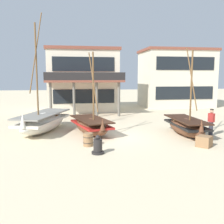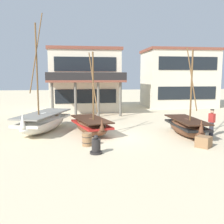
# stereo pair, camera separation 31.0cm
# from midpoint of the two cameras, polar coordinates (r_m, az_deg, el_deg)

# --- Properties ---
(ground_plane) EXTENTS (120.00, 120.00, 0.00)m
(ground_plane) POSITION_cam_midpoint_polar(r_m,az_deg,el_deg) (15.70, 1.08, -5.56)
(ground_plane) COLOR beige
(fishing_boat_near_left) EXTENTS (2.64, 4.38, 5.16)m
(fishing_boat_near_left) POSITION_cam_midpoint_polar(r_m,az_deg,el_deg) (16.48, -4.19, -2.95)
(fishing_boat_near_left) COLOR brown
(fishing_boat_near_left) RESTS_ON ground
(fishing_boat_centre_large) EXTENTS (3.49, 5.75, 7.74)m
(fishing_boat_centre_large) POSITION_cam_midpoint_polar(r_m,az_deg,el_deg) (17.60, -14.56, -2.01)
(fishing_boat_centre_large) COLOR silver
(fishing_boat_centre_large) RESTS_ON ground
(fishing_boat_far_right) EXTENTS (1.62, 4.30, 5.43)m
(fishing_boat_far_right) POSITION_cam_midpoint_polar(r_m,az_deg,el_deg) (16.67, 16.81, -3.04)
(fishing_boat_far_right) COLOR brown
(fishing_boat_far_right) RESTS_ON ground
(fisherman_by_hull) EXTENTS (0.35, 0.42, 1.68)m
(fisherman_by_hull) POSITION_cam_midpoint_polar(r_m,az_deg,el_deg) (16.89, 21.89, -2.29)
(fisherman_by_hull) COLOR #33333D
(fisherman_by_hull) RESTS_ON ground
(capstan_winch) EXTENTS (0.61, 0.61, 0.91)m
(capstan_winch) POSITION_cam_midpoint_polar(r_m,az_deg,el_deg) (12.26, -2.85, -7.67)
(capstan_winch) COLOR black
(capstan_winch) RESTS_ON ground
(wooden_barrel) EXTENTS (0.56, 0.56, 0.70)m
(wooden_barrel) POSITION_cam_midpoint_polar(r_m,az_deg,el_deg) (13.63, -4.94, -6.14)
(wooden_barrel) COLOR olive
(wooden_barrel) RESTS_ON ground
(cargo_crate) EXTENTS (0.98, 0.98, 0.58)m
(cargo_crate) POSITION_cam_midpoint_polar(r_m,az_deg,el_deg) (14.23, 20.40, -6.26)
(cargo_crate) COLOR olive
(cargo_crate) RESTS_ON ground
(harbor_building_main) EXTENTS (7.51, 8.97, 6.63)m
(harbor_building_main) POSITION_cam_midpoint_polar(r_m,az_deg,el_deg) (28.51, -5.82, 7.13)
(harbor_building_main) COLOR beige
(harbor_building_main) RESTS_ON ground
(harbor_building_annex) EXTENTS (8.61, 5.65, 7.00)m
(harbor_building_annex) POSITION_cam_midpoint_polar(r_m,az_deg,el_deg) (32.96, 14.87, 7.32)
(harbor_building_annex) COLOR beige
(harbor_building_annex) RESTS_ON ground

